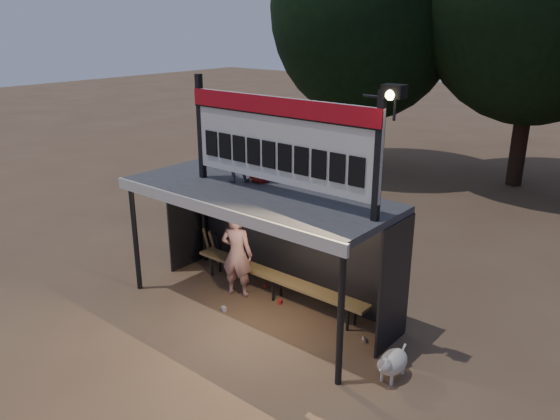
% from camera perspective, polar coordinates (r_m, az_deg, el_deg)
% --- Properties ---
extents(ground, '(80.00, 80.00, 0.00)m').
position_cam_1_polar(ground, '(10.40, -2.29, -10.27)').
color(ground, brown).
rests_on(ground, ground).
extents(player, '(0.73, 0.60, 1.73)m').
position_cam_1_polar(player, '(10.56, -4.52, -4.60)').
color(player, silver).
rests_on(player, ground).
extents(child_a, '(0.62, 0.61, 1.01)m').
position_cam_1_polar(child_a, '(9.93, -4.66, 5.80)').
color(child_a, slate).
rests_on(child_a, dugout_shelter).
extents(child_b, '(0.56, 0.42, 1.03)m').
position_cam_1_polar(child_b, '(9.87, -2.18, 5.84)').
color(child_b, maroon).
rests_on(child_b, dugout_shelter).
extents(dugout_shelter, '(5.10, 2.08, 2.32)m').
position_cam_1_polar(dugout_shelter, '(9.80, -1.48, -0.28)').
color(dugout_shelter, '#3B3B3E').
rests_on(dugout_shelter, ground).
extents(scoreboard_assembly, '(4.10, 0.27, 1.99)m').
position_cam_1_polar(scoreboard_assembly, '(8.87, 0.09, 7.56)').
color(scoreboard_assembly, black).
rests_on(scoreboard_assembly, dugout_shelter).
extents(bench, '(4.00, 0.35, 0.48)m').
position_cam_1_polar(bench, '(10.56, -0.32, -7.10)').
color(bench, olive).
rests_on(bench, ground).
extents(tree_left, '(6.46, 6.46, 9.27)m').
position_cam_1_polar(tree_left, '(19.52, 9.08, 20.15)').
color(tree_left, black).
rests_on(tree_left, ground).
extents(dog, '(0.36, 0.81, 0.49)m').
position_cam_1_polar(dog, '(8.62, 11.64, -15.35)').
color(dog, '#EFE5CF').
rests_on(dog, ground).
extents(bats, '(0.48, 0.32, 0.84)m').
position_cam_1_polar(bats, '(12.02, -6.92, -3.89)').
color(bats, '#A37E4C').
rests_on(bats, ground).
extents(litter, '(3.44, 1.33, 0.08)m').
position_cam_1_polar(litter, '(10.58, -1.14, -9.48)').
color(litter, '#B3231E').
rests_on(litter, ground).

